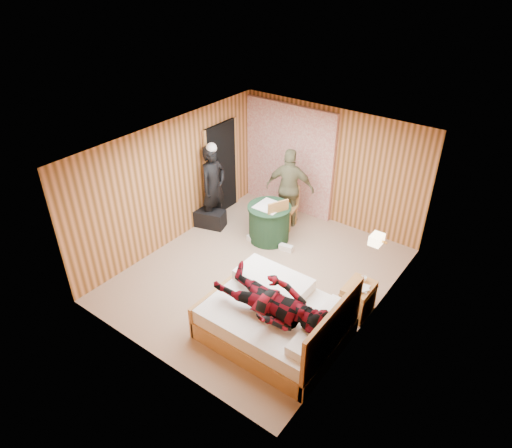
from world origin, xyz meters
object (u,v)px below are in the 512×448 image
Objects in this scene: woman_standing at (214,186)px; chair_near at (275,218)px; bed at (277,320)px; nightstand at (358,299)px; round_table at (269,222)px; man_on_bed at (271,295)px; wall_lamp at (377,239)px; man_at_table at (290,188)px; chair_far at (288,202)px; duffel_bag at (210,218)px.

chair_near is at bearing -81.65° from woman_standing.
woman_standing is (-2.97, 1.96, 0.57)m from bed.
bed is 3.51× the size of nightstand.
chair_near is (0.15, -0.02, 0.18)m from round_table.
man_on_bed is (2.99, -2.19, 0.10)m from woman_standing.
wall_lamp is at bearing 66.17° from man_on_bed.
man_on_bed is (-0.73, -1.44, 0.69)m from nightstand.
round_table is 1.40m from woman_standing.
wall_lamp is at bearing 82.12° from nightstand.
man_at_table is (-1.67, 2.87, 0.54)m from bed.
chair_far reaches higher than nightstand.
nightstand is 2.60m from round_table.
man_at_table reaches higher than wall_lamp.
round_table is (-1.67, 2.14, 0.07)m from bed.
man_at_table is 0.97× the size of man_on_bed.
chair_near is 0.56× the size of woman_standing.
nightstand reaches higher than duffel_bag.
bed is at bearing -52.08° from round_table.
round_table is 0.50× the size of woman_standing.
nightstand is 0.90× the size of duffel_bag.
woman_standing is 1.00× the size of man_on_bed.
bed is 1.19× the size of man_at_table.
wall_lamp is 3.94m from duffel_bag.
woman_standing is (-3.72, 0.75, 0.59)m from nightstand.
wall_lamp reaches higher than chair_near.
chair_near is at bearing 80.99° from man_at_table.
bed is 2.33× the size of round_table.
bed is 3.17× the size of duffel_bag.
round_table is at bearing 125.58° from man_on_bed.
man_at_table is (-2.47, 1.35, -0.44)m from wall_lamp.
round_table is 1.37m from duffel_bag.
woman_standing reaches higher than bed.
woman_standing is at bearing -155.99° from chair_far.
chair_near is (-2.27, 0.91, 0.28)m from nightstand.
nightstand is 0.33× the size of woman_standing.
man_at_table is at bearing 151.26° from wall_lamp.
duffel_bag is (-1.29, -1.04, -0.36)m from chair_far.
round_table is 0.51× the size of man_at_table.
duffel_bag is at bearing 175.88° from wall_lamp.
wall_lamp reaches higher than chair_far.
round_table is (-2.47, 0.62, -0.91)m from wall_lamp.
chair_far is at bearing 50.60° from man_at_table.
man_on_bed is (1.69, -2.37, 0.59)m from round_table.
duffel_bag is (-2.97, 1.79, -0.14)m from bed.
bed reaches higher than round_table.
man_on_bed reaches higher than wall_lamp.
duffel_bag is at bearing 146.02° from man_on_bed.
bed reaches higher than duffel_bag.
wall_lamp is 0.28× the size of chair_far.
bed is 1.16× the size of man_on_bed.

